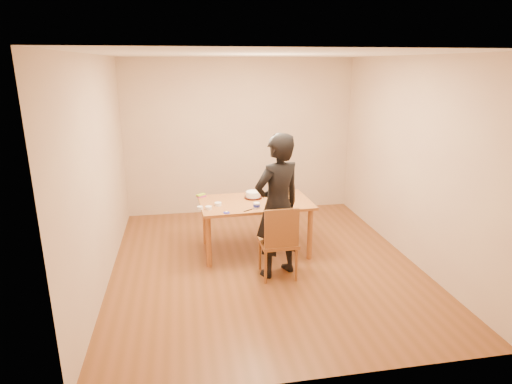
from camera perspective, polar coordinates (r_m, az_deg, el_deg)
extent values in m
cube|color=brown|center=(5.86, 1.11, -9.49)|extent=(4.00, 4.50, 0.00)
cube|color=silver|center=(5.26, 1.28, 17.92)|extent=(4.00, 4.50, 0.00)
cube|color=tan|center=(7.58, -2.13, 7.31)|extent=(4.00, 0.00, 2.70)
cube|color=tan|center=(5.39, -20.16, 2.39)|extent=(0.00, 4.50, 2.70)
cube|color=tan|center=(6.11, 19.98, 4.00)|extent=(0.00, 4.50, 2.70)
cube|color=brown|center=(5.97, -0.08, -1.43)|extent=(1.57, 0.97, 0.04)
cube|color=brown|center=(5.39, 2.93, -6.71)|extent=(0.46, 0.46, 0.04)
cylinder|color=#B3150B|center=(6.11, -0.38, -0.71)|extent=(0.26, 0.26, 0.02)
cylinder|color=white|center=(6.10, -0.38, -0.33)|extent=(0.21, 0.21, 0.07)
ellipsoid|color=white|center=(6.08, -0.38, 0.09)|extent=(0.21, 0.21, 0.03)
cylinder|color=white|center=(5.67, 0.09, -1.80)|extent=(0.09, 0.09, 0.08)
cylinder|color=#191BA4|center=(5.52, -3.95, -2.76)|extent=(0.08, 0.08, 0.01)
ellipsoid|color=white|center=(5.52, -3.96, -2.64)|extent=(0.04, 0.04, 0.02)
cylinder|color=white|center=(5.67, -6.35, -2.11)|extent=(0.08, 0.08, 0.04)
cylinder|color=white|center=(5.80, -5.09, -1.62)|extent=(0.09, 0.09, 0.04)
cylinder|color=white|center=(5.69, -7.48, -2.10)|extent=(0.08, 0.08, 0.04)
cube|color=#C82F60|center=(6.21, -7.31, -0.56)|extent=(0.14, 0.12, 0.02)
cube|color=green|center=(6.21, -7.36, -0.37)|extent=(0.14, 0.14, 0.02)
cube|color=black|center=(5.59, -1.04, -2.45)|extent=(0.13, 0.09, 0.01)
imported|color=black|center=(5.26, 2.90, -1.92)|extent=(0.79, 0.67, 1.82)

